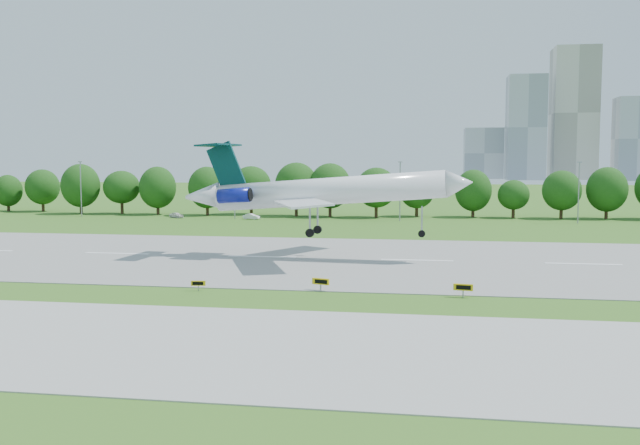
{
  "coord_description": "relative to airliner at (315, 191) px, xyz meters",
  "views": [
    {
      "loc": [
        22.18,
        -64.33,
        12.81
      ],
      "look_at": [
        8.81,
        18.0,
        5.3
      ],
      "focal_mm": 40.0,
      "sensor_mm": 36.0,
      "label": 1
    }
  ],
  "objects": [
    {
      "name": "service_vehicle_b",
      "position": [
        -40.09,
        57.13,
        -8.08
      ],
      "size": [
        3.77,
        2.94,
        1.2
      ],
      "primitive_type": "imported",
      "rotation": [
        0.0,
        0.0,
        1.07
      ],
      "color": "silver",
      "rests_on": "ground"
    },
    {
      "name": "tree_line",
      "position": [
        -6.95,
        66.89,
        -2.49
      ],
      "size": [
        288.4,
        8.4,
        10.4
      ],
      "color": "#382314",
      "rests_on": "ground"
    },
    {
      "name": "taxi_sign_centre",
      "position": [
        4.38,
        -22.2,
        -7.76
      ],
      "size": [
        1.75,
        0.71,
        1.25
      ],
      "rotation": [
        0.0,
        0.0,
        -0.3
      ],
      "color": "gray",
      "rests_on": "ground"
    },
    {
      "name": "ground",
      "position": [
        -6.95,
        -25.11,
        -8.68
      ],
      "size": [
        600.0,
        600.0,
        0.0
      ],
      "primitive_type": "plane",
      "color": "#346B1C",
      "rests_on": "ground"
    },
    {
      "name": "taxi_sign_left",
      "position": [
        -7.37,
        -24.02,
        -7.95
      ],
      "size": [
        1.41,
        0.4,
        0.99
      ],
      "rotation": [
        0.0,
        0.0,
        0.17
      ],
      "color": "gray",
      "rests_on": "ground"
    },
    {
      "name": "skyline",
      "position": [
        93.21,
        365.5,
        21.79
      ],
      "size": [
        127.0,
        52.0,
        80.0
      ],
      "color": "#B2B2B7",
      "rests_on": "ground"
    },
    {
      "name": "light_poles",
      "position": [
        -9.45,
        56.89,
        -2.34
      ],
      "size": [
        175.9,
        0.25,
        12.19
      ],
      "color": "gray",
      "rests_on": "ground"
    },
    {
      "name": "service_vehicle_a",
      "position": [
        -23.1,
        56.1,
        -8.09
      ],
      "size": [
        3.78,
        2.0,
        1.18
      ],
      "primitive_type": "imported",
      "rotation": [
        0.0,
        0.0,
        1.35
      ],
      "color": "silver",
      "rests_on": "ground"
    },
    {
      "name": "taxi_sign_right",
      "position": [
        17.88,
        -23.23,
        -7.75
      ],
      "size": [
        1.8,
        0.45,
        1.26
      ],
      "rotation": [
        0.0,
        0.0,
        -0.14
      ],
      "color": "gray",
      "rests_on": "ground"
    },
    {
      "name": "runway",
      "position": [
        -6.95,
        -0.11,
        -8.64
      ],
      "size": [
        400.0,
        45.0,
        0.08
      ],
      "primitive_type": "cube",
      "color": "gray",
      "rests_on": "ground"
    },
    {
      "name": "airliner",
      "position": [
        0.0,
        0.0,
        0.0
      ],
      "size": [
        37.67,
        27.33,
        12.13
      ],
      "rotation": [
        0.0,
        -0.07,
        -0.06
      ],
      "color": "white",
      "rests_on": "ground"
    },
    {
      "name": "taxiway",
      "position": [
        -6.95,
        -43.11,
        -8.64
      ],
      "size": [
        400.0,
        23.0,
        0.08
      ],
      "primitive_type": "cube",
      "color": "#ADADA8",
      "rests_on": "ground"
    }
  ]
}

